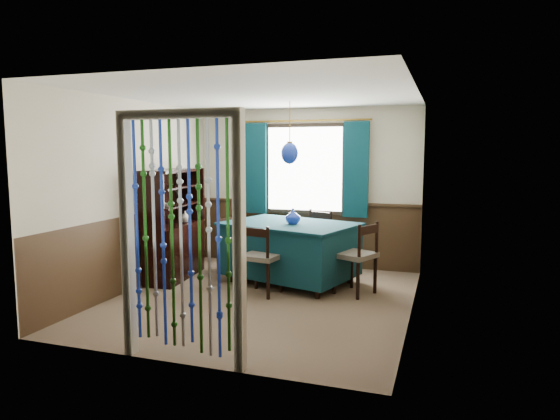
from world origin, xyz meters
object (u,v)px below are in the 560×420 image
(chair_near, at_px, (261,257))
(chair_right, at_px, (357,256))
(vase_sideboard, at_px, (185,216))
(chair_left, at_px, (234,242))
(sideboard, at_px, (174,240))
(pendant_lamp, at_px, (290,153))
(chair_far, at_px, (314,240))
(bowl_shelf, at_px, (166,205))
(dining_table, at_px, (290,249))
(vase_table, at_px, (293,217))

(chair_near, bearing_deg, chair_right, 28.20)
(vase_sideboard, bearing_deg, chair_left, 32.50)
(sideboard, xyz_separation_m, vase_sideboard, (0.06, 0.23, 0.32))
(chair_left, bearing_deg, pendant_lamp, 82.28)
(chair_right, distance_m, pendant_lamp, 1.66)
(chair_far, relative_size, vase_sideboard, 5.04)
(sideboard, bearing_deg, pendant_lamp, 4.33)
(chair_far, height_order, pendant_lamp, pendant_lamp)
(chair_left, distance_m, chair_right, 2.08)
(chair_left, bearing_deg, bowl_shelf, -23.19)
(dining_table, distance_m, sideboard, 1.69)
(sideboard, relative_size, bowl_shelf, 8.13)
(chair_right, bearing_deg, vase_table, 103.27)
(chair_left, height_order, chair_right, chair_right)
(chair_near, relative_size, chair_far, 0.98)
(dining_table, relative_size, chair_right, 2.14)
(vase_table, bearing_deg, chair_left, 159.13)
(bowl_shelf, bearing_deg, sideboard, 101.53)
(chair_left, height_order, sideboard, sideboard)
(bowl_shelf, bearing_deg, vase_sideboard, 90.00)
(pendant_lamp, height_order, bowl_shelf, pendant_lamp)
(pendant_lamp, relative_size, vase_sideboard, 4.54)
(chair_left, xyz_separation_m, pendant_lamp, (0.99, -0.33, 1.35))
(pendant_lamp, xyz_separation_m, vase_sideboard, (-1.60, -0.06, -0.93))
(chair_far, distance_m, chair_left, 1.22)
(chair_far, bearing_deg, vase_sideboard, 45.72)
(dining_table, relative_size, chair_left, 2.38)
(chair_left, xyz_separation_m, bowl_shelf, (-0.61, -0.91, 0.65))
(dining_table, xyz_separation_m, vase_table, (0.07, -0.08, 0.46))
(chair_left, xyz_separation_m, sideboard, (-0.67, -0.61, 0.11))
(chair_right, bearing_deg, chair_left, 98.32)
(chair_left, relative_size, pendant_lamp, 1.00)
(chair_near, height_order, sideboard, sideboard)
(vase_table, relative_size, vase_sideboard, 1.04)
(chair_left, relative_size, vase_table, 4.36)
(chair_near, distance_m, sideboard, 1.54)
(vase_table, bearing_deg, sideboard, -173.15)
(chair_right, xyz_separation_m, pendant_lamp, (-0.99, 0.27, 1.31))
(chair_left, xyz_separation_m, chair_right, (1.99, -0.60, 0.05))
(chair_near, relative_size, sideboard, 0.58)
(dining_table, distance_m, chair_near, 0.71)
(sideboard, height_order, pendant_lamp, pendant_lamp)
(chair_near, height_order, chair_left, chair_near)
(sideboard, relative_size, pendant_lamp, 1.86)
(vase_table, bearing_deg, bowl_shelf, -163.33)
(dining_table, xyz_separation_m, chair_near, (-0.17, -0.68, 0.00))
(chair_left, relative_size, chair_right, 0.90)
(dining_table, bearing_deg, chair_left, 177.80)
(chair_far, relative_size, pendant_lamp, 1.11)
(pendant_lamp, bearing_deg, chair_near, -103.98)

